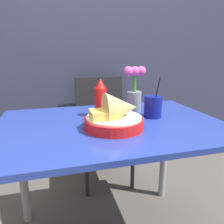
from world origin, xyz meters
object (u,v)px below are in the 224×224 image
flower_vase (134,90)px  drink_cup (153,107)px  ketchup_bottle (101,98)px  chair_far_window (102,120)px  food_basket (116,116)px

flower_vase → drink_cup: bearing=-68.5°
drink_cup → ketchup_bottle: bearing=160.8°
chair_far_window → flower_vase: (0.06, -0.56, 0.34)m
chair_far_window → flower_vase: bearing=-83.6°
ketchup_bottle → chair_far_window: bearing=76.8°
food_basket → flower_vase: flower_vase is taller
drink_cup → flower_vase: (-0.05, 0.14, 0.07)m
chair_far_window → ketchup_bottle: ketchup_bottle is taller
food_basket → drink_cup: drink_cup is taller
ketchup_bottle → drink_cup: bearing=-19.2°
chair_far_window → ketchup_bottle: (-0.14, -0.61, 0.31)m
ketchup_bottle → flower_vase: size_ratio=0.78×
flower_vase → food_basket: bearing=-125.7°
ketchup_bottle → drink_cup: drink_cup is taller
chair_far_window → flower_vase: flower_vase is taller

